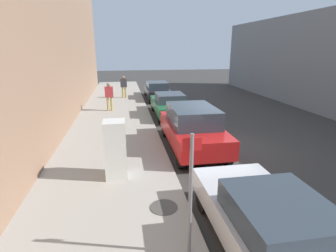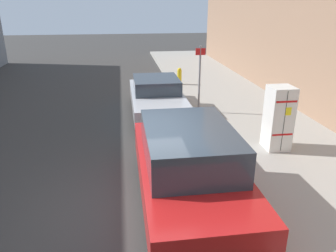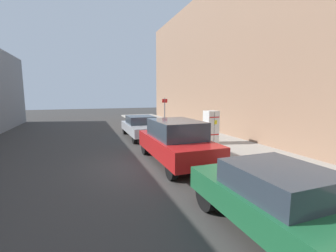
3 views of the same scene
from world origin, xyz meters
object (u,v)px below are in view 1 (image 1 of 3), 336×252
object	(u,v)px
street_sign_post	(191,190)
pedestrian_standing_near	(109,95)
parked_sedan_green	(169,104)
discarded_refrigerator	(115,149)
pedestrian_walking_far	(124,85)
parked_sedan_silver	(272,226)
parked_suv_red	(192,127)
parked_sedan_dark	(157,90)

from	to	relation	value
street_sign_post	pedestrian_standing_near	world-z (taller)	street_sign_post
pedestrian_standing_near	parked_sedan_green	distance (m)	3.95
discarded_refrigerator	pedestrian_walking_far	xyz separation A→B (m)	(0.35, 13.62, 0.12)
discarded_refrigerator	parked_sedan_green	world-z (taller)	discarded_refrigerator
parked_sedan_silver	street_sign_post	bearing A→B (deg)	170.93
parked_suv_red	discarded_refrigerator	bearing A→B (deg)	-143.33
street_sign_post	pedestrian_walking_far	xyz separation A→B (m)	(-1.09, 17.11, -0.36)
discarded_refrigerator	parked_suv_red	bearing A→B (deg)	36.67
discarded_refrigerator	parked_sedan_green	xyz separation A→B (m)	(3.01, 7.64, -0.29)
discarded_refrigerator	parked_sedan_green	distance (m)	8.22
parked_sedan_silver	parked_suv_red	bearing A→B (deg)	90.00
street_sign_post	parked_sedan_green	world-z (taller)	street_sign_post
parked_sedan_green	street_sign_post	bearing A→B (deg)	-97.98
pedestrian_walking_far	parked_sedan_green	size ratio (longest dim) A/B	0.39
parked_sedan_silver	parked_sedan_dark	bearing A→B (deg)	90.00
discarded_refrigerator	pedestrian_standing_near	size ratio (longest dim) A/B	1.02
street_sign_post	parked_sedan_green	xyz separation A→B (m)	(1.56, 11.13, -0.77)
discarded_refrigerator	pedestrian_standing_near	bearing A→B (deg)	93.67
parked_sedan_silver	parked_suv_red	distance (m)	5.99
parked_sedan_silver	discarded_refrigerator	bearing A→B (deg)	128.77
parked_suv_red	street_sign_post	bearing A→B (deg)	-105.22
parked_sedan_green	pedestrian_standing_near	bearing A→B (deg)	156.49
street_sign_post	parked_sedan_silver	world-z (taller)	street_sign_post
street_sign_post	pedestrian_walking_far	bearing A→B (deg)	93.65
street_sign_post	parked_suv_red	xyz separation A→B (m)	(1.56, 5.73, -0.60)
parked_sedan_silver	parked_sedan_green	bearing A→B (deg)	90.00
pedestrian_standing_near	street_sign_post	bearing A→B (deg)	-110.82
discarded_refrigerator	parked_suv_red	distance (m)	3.75
pedestrian_standing_near	parked_sedan_silver	bearing A→B (deg)	-104.41
parked_sedan_silver	parked_sedan_green	size ratio (longest dim) A/B	1.04
parked_suv_red	parked_sedan_dark	xyz separation A→B (m)	(0.00, 11.23, -0.19)
parked_sedan_dark	parked_sedan_green	bearing A→B (deg)	-90.00
pedestrian_walking_far	parked_sedan_dark	bearing A→B (deg)	-60.58
discarded_refrigerator	pedestrian_walking_far	world-z (taller)	discarded_refrigerator
street_sign_post	parked_sedan_dark	bearing A→B (deg)	84.74
street_sign_post	parked_sedan_dark	size ratio (longest dim) A/B	0.52
pedestrian_standing_near	parked_sedan_dark	bearing A→B (deg)	19.91
discarded_refrigerator	parked_suv_red	size ratio (longest dim) A/B	0.39
parked_sedan_silver	parked_sedan_green	distance (m)	11.38
street_sign_post	parked_suv_red	size ratio (longest dim) A/B	0.53
discarded_refrigerator	street_sign_post	bearing A→B (deg)	-67.51
pedestrian_walking_far	parked_sedan_silver	size ratio (longest dim) A/B	0.38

